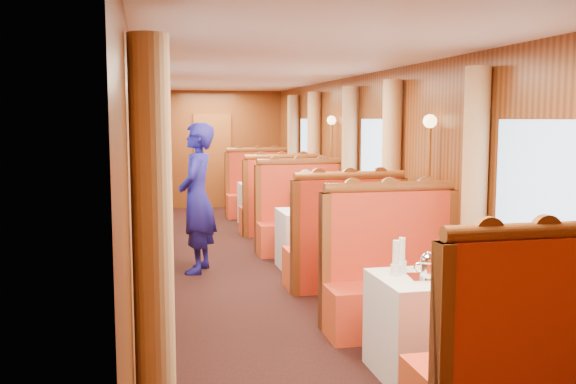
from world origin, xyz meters
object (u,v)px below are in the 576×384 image
object	(u,v)px
table_near	(445,325)
passenger	(306,203)
rose_vase_mid	(323,196)
banquette_far_fwd	(280,209)
banquette_far_aft	(259,195)
teapot_left	(427,270)
fruit_plate	(491,276)
teapot_back	(433,266)
banquette_mid_aft	(302,223)
banquette_mid_fwd	(345,251)
tea_tray	(432,277)
rose_vase_far	(269,173)
table_mid	(321,239)
banquette_near_aft	(394,284)
teapot_right	(450,273)
steward	(197,198)
banquette_near_fwd	(524,370)
table_far	(269,204)

from	to	relation	value
table_near	passenger	size ratio (longest dim) A/B	1.38
passenger	rose_vase_mid	bearing A→B (deg)	-88.08
banquette_far_fwd	banquette_far_aft	size ratio (longest dim) A/B	1.00
teapot_left	rose_vase_mid	world-z (taller)	rose_vase_mid
banquette_far_aft	fruit_plate	bearing A→B (deg)	-88.07
banquette_far_fwd	teapot_back	distance (m)	5.95
table_near	banquette_mid_aft	xyz separation A→B (m)	(0.00, 4.51, 0.05)
banquette_far_fwd	banquette_far_aft	xyz separation A→B (m)	(0.00, 2.03, 0.00)
teapot_left	fruit_plate	world-z (taller)	teapot_left
banquette_mid_fwd	passenger	distance (m)	1.80
table_near	teapot_left	distance (m)	0.50
table_near	tea_tray	world-z (taller)	tea_tray
rose_vase_far	passenger	xyz separation A→B (m)	(-0.01, -2.76, -0.19)
table_mid	banquette_mid_aft	world-z (taller)	banquette_mid_aft
banquette_far_fwd	tea_tray	bearing A→B (deg)	-91.32
table_mid	teapot_back	xyz separation A→B (m)	(-0.09, -3.45, 0.44)
banquette_mid_fwd	teapot_back	xyz separation A→B (m)	(-0.09, -2.44, 0.39)
banquette_mid_aft	teapot_left	world-z (taller)	banquette_mid_aft
table_near	banquette_far_aft	size ratio (longest dim) A/B	0.78
banquette_mid_aft	passenger	size ratio (longest dim) A/B	1.76
banquette_near_aft	banquette_far_aft	size ratio (longest dim) A/B	1.00
teapot_back	teapot_right	bearing A→B (deg)	-100.57
fruit_plate	table_near	bearing A→B (deg)	151.46
banquette_mid_fwd	passenger	xyz separation A→B (m)	(-0.00, 1.77, 0.32)
banquette_far_aft	teapot_back	bearing A→B (deg)	-90.66
rose_vase_mid	steward	distance (m)	1.58
steward	banquette_near_fwd	bearing A→B (deg)	35.86
tea_tray	table_far	bearing A→B (deg)	88.87
banquette_far_aft	teapot_back	xyz separation A→B (m)	(-0.09, -7.97, 0.39)
banquette_near_aft	passenger	size ratio (longest dim) A/B	1.76
table_far	teapot_left	size ratio (longest dim) A/B	5.64
passenger	fruit_plate	bearing A→B (deg)	-86.42
teapot_right	fruit_plate	size ratio (longest dim) A/B	0.67
teapot_right	rose_vase_far	distance (m)	7.16
banquette_mid_fwd	passenger	size ratio (longest dim) A/B	1.76
banquette_mid_fwd	banquette_far_aft	distance (m)	5.53
passenger	banquette_near_fwd	bearing A→B (deg)	-90.00
banquette_near_fwd	teapot_left	xyz separation A→B (m)	(-0.20, 0.93, 0.40)
table_mid	table_far	distance (m)	3.50
teapot_right	rose_vase_far	world-z (taller)	rose_vase_far
table_mid	rose_vase_far	bearing A→B (deg)	89.79
banquette_mid_fwd	teapot_right	world-z (taller)	banquette_mid_fwd
teapot_back	fruit_plate	world-z (taller)	teapot_back
tea_tray	rose_vase_mid	bearing A→B (deg)	87.35
tea_tray	rose_vase_far	xyz separation A→B (m)	(0.15, 7.06, 0.17)
fruit_plate	rose_vase_mid	distance (m)	3.66
table_near	rose_vase_mid	distance (m)	3.54
table_near	rose_vase_far	bearing A→B (deg)	89.90
table_far	teapot_left	distance (m)	7.10
banquette_far_fwd	table_far	bearing A→B (deg)	90.00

